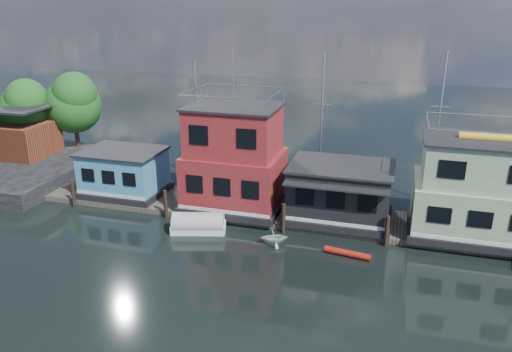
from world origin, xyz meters
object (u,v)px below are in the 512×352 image
(tarp_runabout, at_px, (198,224))
(houseboat_green, at_px, (477,190))
(houseboat_blue, at_px, (124,172))
(houseboat_red, at_px, (234,160))
(dinghy_white, at_px, (274,237))
(red_kayak, at_px, (347,253))
(houseboat_dark, at_px, (340,192))

(tarp_runabout, bearing_deg, houseboat_green, -2.30)
(houseboat_blue, xyz_separation_m, houseboat_red, (9.50, 0.00, 1.90))
(houseboat_red, xyz_separation_m, dinghy_white, (4.30, -4.63, -3.60))
(houseboat_blue, xyz_separation_m, red_kayak, (18.71, -4.95, -1.99))
(houseboat_dark, xyz_separation_m, red_kayak, (1.21, -4.93, -2.20))
(houseboat_red, relative_size, red_kayak, 4.01)
(houseboat_dark, xyz_separation_m, tarp_runabout, (-9.27, -4.28, -1.85))
(tarp_runabout, xyz_separation_m, red_kayak, (10.48, -0.65, -0.35))
(dinghy_white, bearing_deg, houseboat_green, -91.55)
(houseboat_red, bearing_deg, houseboat_blue, -180.00)
(tarp_runabout, bearing_deg, houseboat_dark, 9.24)
(houseboat_red, relative_size, tarp_runabout, 2.94)
(houseboat_blue, bearing_deg, houseboat_dark, -0.06)
(houseboat_dark, xyz_separation_m, houseboat_green, (9.00, 0.02, 1.13))
(houseboat_green, bearing_deg, houseboat_dark, -179.88)
(houseboat_red, xyz_separation_m, red_kayak, (9.21, -4.95, -3.89))
(houseboat_green, distance_m, red_kayak, 9.81)
(houseboat_blue, distance_m, houseboat_green, 26.53)
(houseboat_dark, distance_m, red_kayak, 5.53)
(dinghy_white, xyz_separation_m, red_kayak, (4.91, -0.32, -0.29))
(houseboat_red, bearing_deg, red_kayak, -28.25)
(houseboat_blue, height_order, houseboat_dark, houseboat_dark)
(houseboat_green, xyz_separation_m, dinghy_white, (-12.70, -4.63, -3.05))
(dinghy_white, distance_m, red_kayak, 4.93)
(houseboat_green, bearing_deg, red_kayak, -147.56)
(houseboat_green, relative_size, dinghy_white, 4.39)
(houseboat_dark, bearing_deg, tarp_runabout, -155.21)
(houseboat_green, bearing_deg, dinghy_white, -159.98)
(houseboat_blue, height_order, houseboat_red, houseboat_red)
(houseboat_blue, relative_size, tarp_runabout, 1.59)
(houseboat_green, height_order, tarp_runabout, houseboat_green)
(dinghy_white, bearing_deg, houseboat_red, 21.35)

